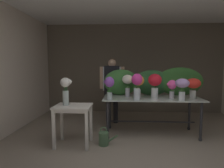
# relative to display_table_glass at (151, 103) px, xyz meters

# --- Properties ---
(ground_plane) EXTENTS (8.33, 8.33, 0.00)m
(ground_plane) POSITION_rel_display_table_glass_xyz_m (-0.27, 0.10, -0.67)
(ground_plane) COLOR gray
(wall_back) EXTENTS (5.51, 0.12, 2.70)m
(wall_back) POSITION_rel_display_table_glass_xyz_m (-0.27, 1.99, 0.69)
(wall_back) COLOR #706656
(wall_back) RESTS_ON ground
(wall_left) EXTENTS (0.12, 3.91, 2.70)m
(wall_left) POSITION_rel_display_table_glass_xyz_m (-3.02, 0.10, 0.69)
(wall_left) COLOR beige
(wall_left) RESTS_ON ground
(ceiling_slab) EXTENTS (5.63, 3.91, 0.12)m
(ceiling_slab) POSITION_rel_display_table_glass_xyz_m (-0.27, 0.10, 2.10)
(ceiling_slab) COLOR silver
(ceiling_slab) RESTS_ON wall_back
(display_table_glass) EXTENTS (1.99, 0.84, 0.79)m
(display_table_glass) POSITION_rel_display_table_glass_xyz_m (0.00, 0.00, 0.00)
(display_table_glass) COLOR silver
(display_table_glass) RESTS_ON ground
(side_table_white) EXTENTS (0.65, 0.51, 0.73)m
(side_table_white) POSITION_rel_display_table_glass_xyz_m (-1.49, -0.62, -0.05)
(side_table_white) COLOR silver
(side_table_white) RESTS_ON ground
(florist) EXTENTS (0.62, 0.24, 1.62)m
(florist) POSITION_rel_display_table_glass_xyz_m (-0.87, 0.76, 0.34)
(florist) COLOR #232328
(florist) RESTS_ON ground
(foliage_backdrop) EXTENTS (2.19, 0.26, 0.62)m
(foliage_backdrop) POSITION_rel_display_table_glass_xyz_m (0.08, 0.30, 0.42)
(foliage_backdrop) COLOR #387033
(foliage_backdrop) RESTS_ON display_table_glass
(vase_scarlet_ranunculus) EXTENTS (0.30, 0.29, 0.41)m
(vase_scarlet_ranunculus) POSITION_rel_display_table_glass_xyz_m (0.80, -0.09, 0.39)
(vase_scarlet_ranunculus) COLOR silver
(vase_scarlet_ranunculus) RESTS_ON display_table_glass
(vase_fuchsia_dahlias) EXTENTS (0.21, 0.18, 0.37)m
(vase_fuchsia_dahlias) POSITION_rel_display_table_glass_xyz_m (0.39, -0.09, 0.35)
(vase_fuchsia_dahlias) COLOR silver
(vase_fuchsia_dahlias) RESTS_ON display_table_glass
(vase_lilac_carnations) EXTENTS (0.26, 0.26, 0.42)m
(vase_lilac_carnations) POSITION_rel_display_table_glass_xyz_m (0.52, -0.33, 0.40)
(vase_lilac_carnations) COLOR silver
(vase_lilac_carnations) RESTS_ON display_table_glass
(vase_violet_hydrangea) EXTENTS (0.21, 0.18, 0.45)m
(vase_violet_hydrangea) POSITION_rel_display_table_glass_xyz_m (-0.86, -0.31, 0.40)
(vase_violet_hydrangea) COLOR silver
(vase_violet_hydrangea) RESTS_ON display_table_glass
(vase_crimson_snapdragons) EXTENTS (0.27, 0.27, 0.49)m
(vase_crimson_snapdragons) POSITION_rel_display_table_glass_xyz_m (0.04, -0.09, 0.43)
(vase_crimson_snapdragons) COLOR silver
(vase_crimson_snapdragons) RESTS_ON display_table_glass
(vase_magenta_lilies) EXTENTS (0.21, 0.21, 0.51)m
(vase_magenta_lilies) POSITION_rel_display_table_glass_xyz_m (-0.33, -0.32, 0.42)
(vase_magenta_lilies) COLOR silver
(vase_magenta_lilies) RESTS_ON display_table_glass
(vase_ivory_stock) EXTENTS (0.25, 0.24, 0.47)m
(vase_ivory_stock) POSITION_rel_display_table_glass_xyz_m (-0.49, 0.10, 0.44)
(vase_ivory_stock) COLOR silver
(vase_ivory_stock) RESTS_ON display_table_glass
(vase_sunset_tulips) EXTENTS (0.24, 0.24, 0.47)m
(vase_sunset_tulips) POSITION_rel_display_table_glass_xyz_m (-0.29, -0.06, 0.43)
(vase_sunset_tulips) COLOR silver
(vase_sunset_tulips) RESTS_ON display_table_glass
(vase_white_roses_tall) EXTENTS (0.21, 0.18, 0.50)m
(vase_white_roses_tall) POSITION_rel_display_table_glass_xyz_m (-1.62, -0.62, 0.36)
(vase_white_roses_tall) COLOR silver
(vase_white_roses_tall) RESTS_ON side_table_white
(watering_can) EXTENTS (0.35, 0.18, 0.34)m
(watering_can) POSITION_rel_display_table_glass_xyz_m (-0.94, -0.61, -0.54)
(watering_can) COLOR #4C704C
(watering_can) RESTS_ON ground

